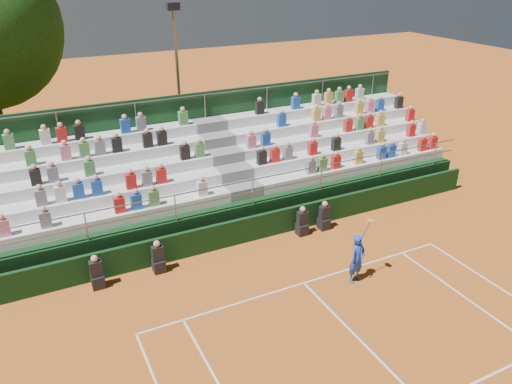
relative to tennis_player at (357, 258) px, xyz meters
name	(u,v)px	position (x,y,z in m)	size (l,w,h in m)	color
ground	(304,283)	(-1.58, 0.62, -0.85)	(90.00, 90.00, 0.00)	#BE5F1F
courtside_wall	(260,227)	(-1.58, 3.82, -0.35)	(20.00, 0.15, 1.00)	black
line_officials	(228,242)	(-3.05, 3.37, -0.38)	(8.97, 0.40, 1.19)	black
grandstand	(225,181)	(-1.57, 7.06, 0.23)	(20.00, 5.20, 4.40)	black
tennis_player	(357,258)	(0.00, 0.00, 0.00)	(0.88, 0.56, 2.22)	blue
floodlight_mast	(178,72)	(-1.43, 13.09, 3.66)	(0.60, 0.25, 7.70)	gray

